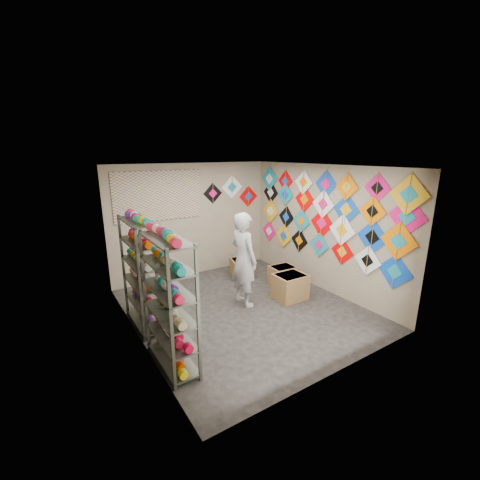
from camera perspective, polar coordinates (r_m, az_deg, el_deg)
ground at (r=6.38m, az=0.71°, el=-12.07°), size 4.50×4.50×0.00m
room_walls at (r=5.81m, az=0.77°, el=2.47°), size 4.50×4.50×4.50m
shelf_rack_front at (r=4.56m, az=-12.42°, el=-10.93°), size 0.40×1.10×1.90m
shelf_rack_back at (r=5.71m, az=-17.04°, el=-5.77°), size 0.40×1.10×1.90m
string_spools at (r=5.09m, az=-15.08°, el=-7.08°), size 0.12×2.36×0.12m
kite_wall_display at (r=7.00m, az=15.00°, el=4.17°), size 0.06×4.34×2.03m
back_wall_kites at (r=8.21m, az=-1.36°, el=8.52°), size 1.58×0.02×0.85m
poster at (r=7.39m, az=-14.21°, el=7.60°), size 2.00×0.01×1.10m
shopkeeper at (r=6.22m, az=0.63°, el=-3.48°), size 0.75×0.56×1.86m
carton_a at (r=6.76m, az=8.87°, el=-8.19°), size 0.64×0.54×0.52m
carton_b at (r=7.39m, az=7.55°, el=-6.35°), size 0.57×0.48×0.45m
carton_c at (r=7.77m, az=0.28°, el=-5.09°), size 0.59×0.62×0.45m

